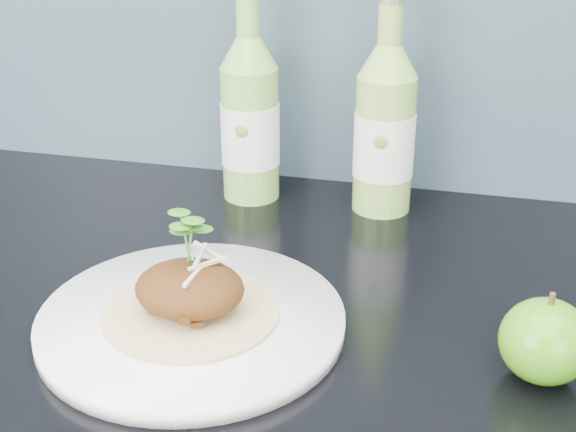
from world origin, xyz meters
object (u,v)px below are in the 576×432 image
Objects in this scene: green_apple at (545,341)px; cider_bottle_right at (385,130)px; cider_bottle_left at (250,120)px; dinner_plate at (192,321)px.

cider_bottle_right is (-0.18, 0.32, 0.07)m from green_apple.
cider_bottle_left is at bearing -160.80° from cider_bottle_right.
green_apple is at bearing -53.67° from cider_bottle_left.
green_apple is 0.34× the size of cider_bottle_right.
cider_bottle_left is (-0.35, 0.32, 0.07)m from green_apple.
cider_bottle_right is (0.14, 0.32, 0.10)m from dinner_plate.
green_apple is 0.34× the size of cider_bottle_left.
dinner_plate is 0.33m from cider_bottle_left.
dinner_plate is at bearing -94.65° from cider_bottle_right.
cider_bottle_left is 0.17m from cider_bottle_right.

